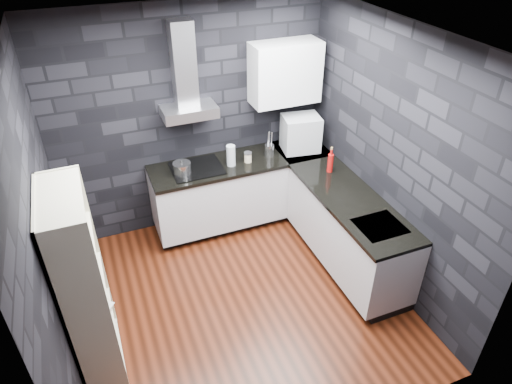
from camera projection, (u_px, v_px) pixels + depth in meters
ground at (241, 300)px, 4.80m from camera, size 3.20×3.20×0.00m
ceiling at (234, 39)px, 3.30m from camera, size 3.20×3.20×0.00m
wall_back at (191, 121)px, 5.31m from camera, size 3.20×0.05×2.70m
wall_front at (329, 331)px, 2.80m from camera, size 3.20×0.05×2.70m
wall_left at (43, 237)px, 3.55m from camera, size 0.05×3.20×2.70m
wall_right at (391, 160)px, 4.56m from camera, size 0.05×3.20×2.70m
toekick_back at (241, 215)px, 5.96m from camera, size 2.18×0.50×0.10m
toekick_right at (347, 258)px, 5.27m from camera, size 0.50×1.78×0.10m
counter_back_cab at (242, 189)px, 5.69m from camera, size 2.20×0.60×0.76m
counter_right_cab at (348, 230)px, 5.02m from camera, size 0.60×1.80×0.76m
counter_back_top at (242, 162)px, 5.46m from camera, size 2.20×0.62×0.04m
counter_right_top at (351, 200)px, 4.79m from camera, size 0.62×1.80×0.04m
counter_corner_top at (301, 149)px, 5.72m from camera, size 0.62×0.62×0.04m
hood_body at (189, 112)px, 5.02m from camera, size 0.60×0.34×0.12m
hood_chimney at (184, 64)px, 4.79m from camera, size 0.24×0.20×0.90m
upper_cabinet at (285, 73)px, 5.21m from camera, size 0.80×0.35×0.70m
cooktop at (197, 168)px, 5.29m from camera, size 0.58×0.50×0.01m
sink_rim at (380, 226)px, 4.40m from camera, size 0.44×0.40×0.01m
pot at (182, 169)px, 5.15m from camera, size 0.21×0.21×0.12m
glass_vase at (231, 156)px, 5.29m from camera, size 0.13×0.13×0.25m
storage_jar at (248, 158)px, 5.39m from camera, size 0.10×0.10×0.11m
utensil_crock at (269, 150)px, 5.51m from camera, size 0.14×0.14×0.14m
appliance_garage at (301, 133)px, 5.55m from camera, size 0.49×0.40×0.44m
red_bottle at (330, 163)px, 5.18m from camera, size 0.06×0.06×0.22m
bookshelf at (84, 286)px, 3.73m from camera, size 0.38×0.82×1.80m
fruit_bowl at (84, 292)px, 3.62m from camera, size 0.27×0.27×0.05m
book_red at (88, 300)px, 4.04m from camera, size 0.15×0.03×0.20m
book_second at (91, 301)px, 4.00m from camera, size 0.13×0.11×0.21m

